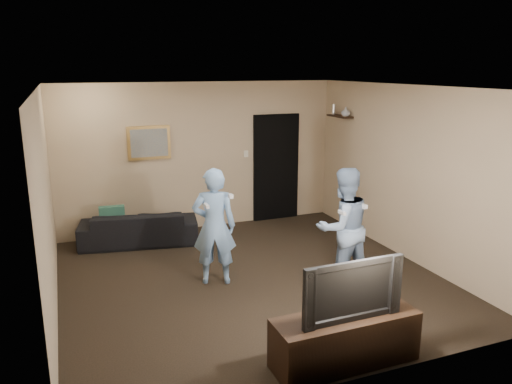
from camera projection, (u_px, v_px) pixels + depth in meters
name	position (u px, v px, depth m)	size (l,w,h in m)	color
ground	(251.00, 279.00, 6.91)	(5.00, 5.00, 0.00)	black
ceiling	(250.00, 87.00, 6.27)	(5.00, 5.00, 0.04)	silver
wall_back	(201.00, 157.00, 8.84)	(5.00, 0.04, 2.60)	tan
wall_front	(352.00, 251.00, 4.33)	(5.00, 0.04, 2.60)	tan
wall_left	(47.00, 206.00, 5.70)	(0.04, 5.00, 2.60)	tan
wall_right	(406.00, 173.00, 7.47)	(0.04, 5.00, 2.60)	tan
sofa	(139.00, 227.00, 8.22)	(1.89, 0.74, 0.55)	black
throw_pillow	(112.00, 218.00, 8.03)	(0.40, 0.13, 0.40)	#18483A
painting_frame	(149.00, 143.00, 8.43)	(0.72, 0.05, 0.57)	olive
painting_canvas	(149.00, 143.00, 8.41)	(0.62, 0.01, 0.47)	slate
doorway	(276.00, 168.00, 9.40)	(0.90, 0.06, 2.00)	black
light_switch	(246.00, 154.00, 9.12)	(0.08, 0.02, 0.12)	silver
wall_shelf	(340.00, 116.00, 8.89)	(0.20, 0.60, 0.03)	black
shelf_vase	(346.00, 112.00, 8.69)	(0.16, 0.16, 0.16)	#B3B4B8
shelf_figurine	(334.00, 109.00, 9.07)	(0.06, 0.06, 0.18)	silver
tv_console	(345.00, 340.00, 4.89)	(1.46, 0.47, 0.52)	black
television	(347.00, 287.00, 4.75)	(1.05, 0.14, 0.60)	black
wii_player_left	(214.00, 226.00, 6.61)	(0.67, 0.56, 1.59)	#7FAADC
wii_player_right	(343.00, 227.00, 6.56)	(0.80, 0.64, 1.60)	#88A3C5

